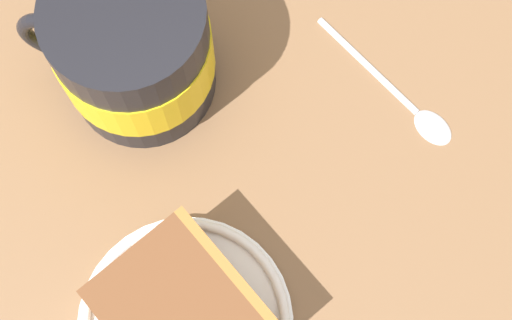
% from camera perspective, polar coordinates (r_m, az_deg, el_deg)
% --- Properties ---
extents(ground_plane, '(1.53, 1.53, 0.03)m').
position_cam_1_polar(ground_plane, '(0.51, -1.15, -2.29)').
color(ground_plane, brown).
extents(cake_slice, '(0.12, 0.11, 0.05)m').
position_cam_1_polar(cake_slice, '(0.45, -5.49, -11.89)').
color(cake_slice, '#9E662D').
rests_on(cake_slice, small_plate).
extents(tea_mug, '(0.10, 0.12, 0.10)m').
position_cam_1_polar(tea_mug, '(0.48, -9.48, 8.37)').
color(tea_mug, black).
rests_on(tea_mug, ground_plane).
extents(teaspoon, '(0.12, 0.07, 0.01)m').
position_cam_1_polar(teaspoon, '(0.52, 11.89, 4.20)').
color(teaspoon, silver).
rests_on(teaspoon, ground_plane).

